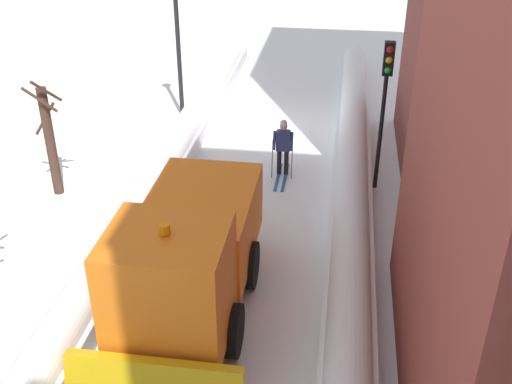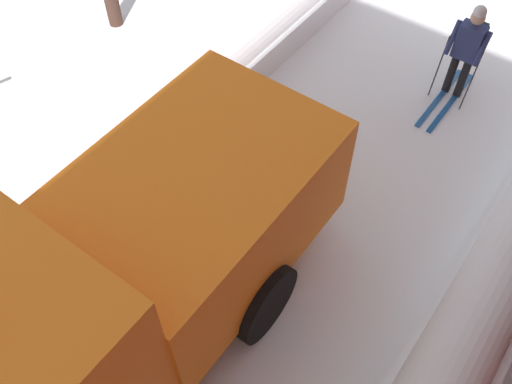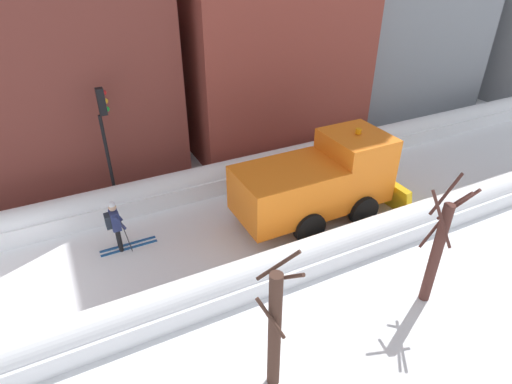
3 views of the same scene
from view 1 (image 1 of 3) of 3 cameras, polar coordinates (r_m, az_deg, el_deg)
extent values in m
plane|color=white|center=(13.93, -3.30, -10.42)|extent=(80.00, 80.00, 0.00)
cube|color=white|center=(13.53, 8.50, -10.35)|extent=(1.10, 36.00, 0.65)
cylinder|color=white|center=(13.33, 8.60, -9.27)|extent=(0.90, 34.20, 0.90)
cube|color=white|center=(14.48, -14.31, -8.25)|extent=(1.10, 36.00, 0.56)
cylinder|color=white|center=(14.32, -14.45, -7.35)|extent=(0.90, 34.20, 0.90)
cube|color=orange|center=(14.04, -4.99, -3.05)|extent=(2.30, 3.40, 1.60)
cube|color=orange|center=(11.71, -7.99, -8.59)|extent=(2.20, 2.00, 2.30)
cube|color=black|center=(10.69, -9.54, -9.55)|extent=(1.85, 0.06, 1.01)
cylinder|color=orange|center=(10.99, -8.44, -3.35)|extent=(0.20, 0.20, 0.18)
cylinder|color=black|center=(12.48, -2.01, -12.64)|extent=(0.25, 1.10, 1.10)
cylinder|color=black|center=(13.01, -12.24, -11.40)|extent=(0.25, 1.10, 1.10)
cylinder|color=black|center=(14.17, -0.45, -6.76)|extent=(0.25, 1.10, 1.10)
cylinder|color=black|center=(14.63, -9.44, -5.90)|extent=(0.25, 1.10, 1.10)
cylinder|color=black|center=(19.00, 2.81, 2.75)|extent=(0.14, 0.14, 0.82)
cylinder|color=black|center=(19.02, 2.15, 2.80)|extent=(0.14, 0.14, 0.82)
cube|color=navy|center=(18.70, 2.52, 4.75)|extent=(0.42, 0.26, 0.62)
cube|color=#262D38|center=(18.88, 2.59, 5.10)|extent=(0.32, 0.16, 0.44)
sphere|color=tan|center=(18.51, 2.56, 6.07)|extent=(0.24, 0.24, 0.24)
sphere|color=silver|center=(18.47, 2.56, 6.36)|extent=(0.22, 0.22, 0.22)
cylinder|color=navy|center=(18.57, 3.29, 4.66)|extent=(0.09, 0.33, 0.56)
cylinder|color=navy|center=(18.62, 1.70, 4.76)|extent=(0.09, 0.33, 0.56)
cube|color=#194C8C|center=(18.96, 2.70, 1.35)|extent=(0.09, 1.80, 0.03)
cube|color=#194C8C|center=(18.98, 2.04, 1.40)|extent=(0.09, 1.80, 0.03)
cylinder|color=#262628|center=(18.70, 3.33, 2.94)|extent=(0.02, 0.19, 1.19)
cylinder|color=#262628|center=(18.76, 1.51, 3.06)|extent=(0.02, 0.19, 1.19)
cylinder|color=black|center=(18.01, 11.39, 5.36)|extent=(0.12, 0.12, 3.51)
cube|color=black|center=(17.12, 12.13, 11.93)|extent=(0.28, 0.24, 0.90)
sphere|color=red|center=(16.92, 12.25, 12.70)|extent=(0.18, 0.18, 0.18)
sphere|color=gold|center=(17.00, 12.15, 11.80)|extent=(0.18, 0.18, 0.18)
sphere|color=green|center=(17.08, 12.05, 10.91)|extent=(0.18, 0.18, 0.18)
cylinder|color=black|center=(22.85, -7.12, 12.38)|extent=(0.16, 0.16, 4.65)
cylinder|color=#462D23|center=(18.35, -18.42, 4.35)|extent=(0.28, 0.28, 3.22)
cylinder|color=#462D23|center=(17.53, -18.75, 8.78)|extent=(0.50, 0.77, 0.82)
cylinder|color=#462D23|center=(18.30, -18.86, 6.42)|extent=(0.55, 0.44, 0.89)
cylinder|color=#462D23|center=(17.58, -19.32, 8.02)|extent=(0.86, 0.28, 0.76)
camera|label=2|loc=(8.84, 8.92, 16.84)|focal=39.74mm
camera|label=3|loc=(22.16, -31.30, 25.04)|focal=29.64mm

